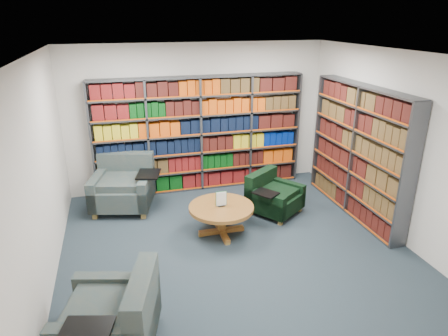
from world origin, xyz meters
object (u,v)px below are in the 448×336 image
object	(u,v)px
chair_teal_front	(117,320)
chair_teal_left	(124,187)
chair_green_right	(271,197)
coffee_table	(221,212)

from	to	relation	value
chair_teal_front	chair_teal_left	bearing A→B (deg)	86.50
chair_green_right	chair_teal_front	bearing A→B (deg)	-137.21
chair_teal_left	coffee_table	distance (m)	2.02
coffee_table	chair_teal_front	bearing A→B (deg)	-129.68
chair_teal_left	coffee_table	size ratio (longest dim) A/B	1.29
coffee_table	chair_green_right	bearing A→B (deg)	26.02
chair_teal_front	coffee_table	xyz separation A→B (m)	(1.63, 1.96, 0.04)
chair_teal_left	chair_teal_front	size ratio (longest dim) A/B	1.08
chair_teal_front	coffee_table	world-z (taller)	chair_teal_front
chair_teal_left	chair_green_right	bearing A→B (deg)	-20.77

